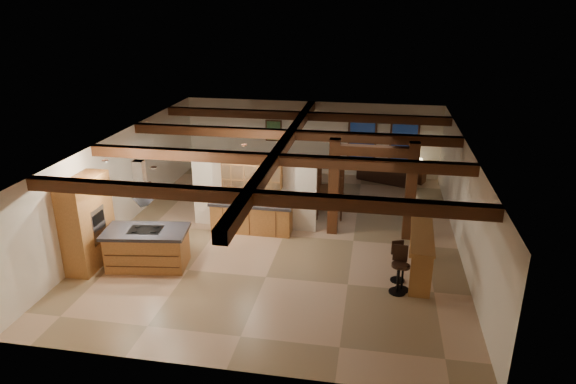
{
  "coord_description": "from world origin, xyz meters",
  "views": [
    {
      "loc": [
        2.53,
        -13.6,
        6.59
      ],
      "look_at": [
        0.04,
        0.5,
        1.2
      ],
      "focal_mm": 32.0,
      "sensor_mm": 36.0,
      "label": 1
    }
  ],
  "objects_px": {
    "kitchen_island": "(147,248)",
    "sofa": "(388,173)",
    "bar_counter": "(421,248)",
    "dining_table": "(313,199)"
  },
  "relations": [
    {
      "from": "sofa",
      "to": "bar_counter",
      "type": "xyz_separation_m",
      "value": [
        0.73,
        -7.26,
        0.45
      ]
    },
    {
      "from": "kitchen_island",
      "to": "dining_table",
      "type": "height_order",
      "value": "kitchen_island"
    },
    {
      "from": "kitchen_island",
      "to": "bar_counter",
      "type": "height_order",
      "value": "bar_counter"
    },
    {
      "from": "kitchen_island",
      "to": "sofa",
      "type": "relative_size",
      "value": 1.0
    },
    {
      "from": "dining_table",
      "to": "sofa",
      "type": "bearing_deg",
      "value": 32.18
    },
    {
      "from": "kitchen_island",
      "to": "dining_table",
      "type": "bearing_deg",
      "value": 51.55
    },
    {
      "from": "dining_table",
      "to": "bar_counter",
      "type": "relative_size",
      "value": 0.83
    },
    {
      "from": "dining_table",
      "to": "bar_counter",
      "type": "distance_m",
      "value": 5.18
    },
    {
      "from": "sofa",
      "to": "bar_counter",
      "type": "relative_size",
      "value": 1.01
    },
    {
      "from": "bar_counter",
      "to": "sofa",
      "type": "bearing_deg",
      "value": 95.77
    }
  ]
}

